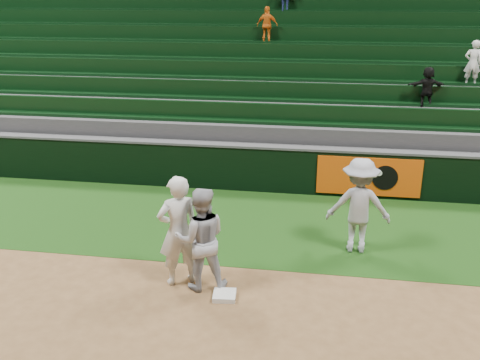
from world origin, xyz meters
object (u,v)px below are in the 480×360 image
object	(u,v)px
first_baseman	(178,231)
baserunner	(201,239)
first_base	(224,295)
base_coach	(359,206)

from	to	relation	value
first_baseman	baserunner	world-z (taller)	first_baseman
first_base	baserunner	bearing A→B (deg)	147.02
baserunner	base_coach	world-z (taller)	base_coach
first_baseman	base_coach	xyz separation A→B (m)	(3.23, 1.80, -0.04)
baserunner	first_baseman	bearing A→B (deg)	-27.80
base_coach	baserunner	bearing A→B (deg)	35.00
baserunner	base_coach	size ratio (longest dim) A/B	0.96
base_coach	first_base	bearing A→B (deg)	44.17
first_baseman	first_base	bearing A→B (deg)	124.54
first_baseman	baserunner	xyz separation A→B (m)	(0.43, -0.09, -0.08)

